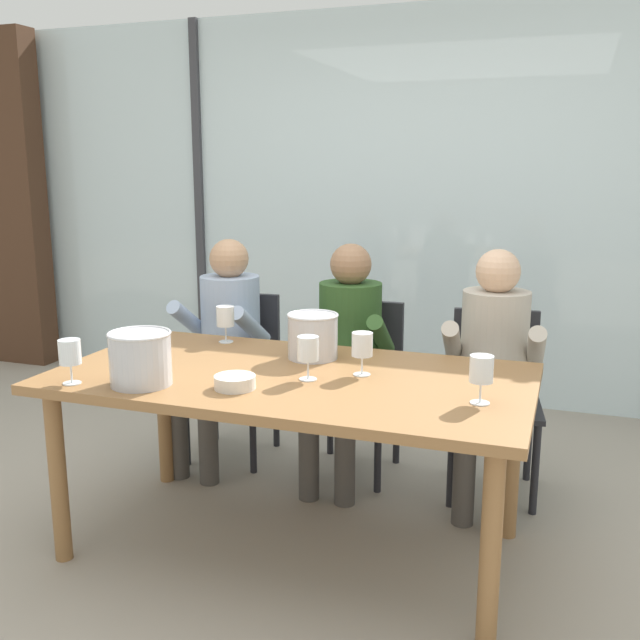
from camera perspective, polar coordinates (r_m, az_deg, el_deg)
ground at (r=4.07m, az=3.11°, el=-10.85°), size 14.00×14.00×0.00m
window_glass_panel at (r=4.94m, az=7.34°, el=8.72°), size 7.11×0.03×2.60m
window_mullion_left at (r=5.48m, az=-9.47°, el=8.99°), size 0.06×0.06×2.60m
hillside_vineyard at (r=8.19m, az=12.23°, el=7.83°), size 13.11×2.40×2.01m
curtain_heavy_drape at (r=6.29m, az=-23.26°, el=8.57°), size 0.56×0.20×2.60m
dining_table at (r=2.94m, az=-2.29°, el=-5.75°), size 1.91×1.00×0.77m
chair_near_curtain at (r=4.05m, az=-6.53°, el=-3.26°), size 0.47×0.47×0.89m
chair_left_of_center at (r=3.81m, az=3.06°, el=-4.17°), size 0.44×0.44×0.89m
chair_center at (r=3.67m, az=13.60°, el=-5.15°), size 0.50×0.50×0.89m
person_pale_blue_shirt at (r=3.90m, az=-7.63°, el=-1.27°), size 0.48×0.63×1.20m
person_olive_shirt at (r=3.64m, az=2.07°, el=-2.12°), size 0.47×0.62×1.20m
person_beige_jumper at (r=3.50m, az=13.53°, el=-3.05°), size 0.48×0.63×1.20m
ice_bucket_primary at (r=2.83m, az=-14.02°, el=-2.90°), size 0.24×0.24×0.21m
ice_bucket_secondary at (r=3.12m, az=-0.51°, el=-1.22°), size 0.22×0.22×0.20m
tasting_bowl at (r=2.74m, az=-6.75°, el=-4.89°), size 0.16×0.16×0.05m
wine_glass_by_left_taster at (r=2.87m, az=3.35°, el=-2.10°), size 0.08×0.08×0.17m
wine_glass_near_bucket at (r=2.80m, az=-0.96°, el=-2.43°), size 0.08×0.08×0.17m
wine_glass_center_pour at (r=2.59m, az=12.64°, el=-3.98°), size 0.08×0.08×0.17m
wine_glass_by_right_taster at (r=2.91m, az=-19.17°, el=-2.56°), size 0.08×0.08×0.17m
wine_glass_spare_empty at (r=3.42m, az=-7.50°, el=0.17°), size 0.08×0.08×0.17m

